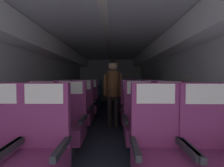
% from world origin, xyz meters
% --- Properties ---
extents(ground, '(3.36, 8.19, 0.02)m').
position_xyz_m(ground, '(0.00, 3.90, -0.01)').
color(ground, '#2D3342').
extents(fuselage_shell, '(3.24, 7.84, 2.15)m').
position_xyz_m(fuselage_shell, '(0.00, 4.14, 1.57)').
color(fuselage_shell, silver).
rests_on(fuselage_shell, ground).
extents(seat_a_left_aisle, '(0.51, 0.51, 1.14)m').
position_xyz_m(seat_a_left_aisle, '(-0.56, 1.60, 0.48)').
color(seat_a_left_aisle, '#38383D').
rests_on(seat_a_left_aisle, ground).
extents(seat_a_right_aisle, '(0.51, 0.51, 1.14)m').
position_xyz_m(seat_a_right_aisle, '(1.04, 1.59, 0.48)').
color(seat_a_right_aisle, '#38383D').
rests_on(seat_a_right_aisle, ground).
extents(seat_a_right_window, '(0.51, 0.51, 1.14)m').
position_xyz_m(seat_a_right_window, '(0.56, 1.62, 0.48)').
color(seat_a_right_window, '#38383D').
rests_on(seat_a_right_window, ground).
extents(seat_b_left_window, '(0.51, 0.51, 1.14)m').
position_xyz_m(seat_b_left_window, '(-1.03, 2.54, 0.48)').
color(seat_b_left_window, '#38383D').
rests_on(seat_b_left_window, ground).
extents(seat_b_left_aisle, '(0.51, 0.51, 1.14)m').
position_xyz_m(seat_b_left_aisle, '(-0.55, 2.52, 0.48)').
color(seat_b_left_aisle, '#38383D').
rests_on(seat_b_left_aisle, ground).
extents(seat_b_right_aisle, '(0.51, 0.51, 1.14)m').
position_xyz_m(seat_b_right_aisle, '(1.04, 2.54, 0.48)').
color(seat_b_right_aisle, '#38383D').
rests_on(seat_b_right_aisle, ground).
extents(seat_b_right_window, '(0.51, 0.51, 1.14)m').
position_xyz_m(seat_b_right_window, '(0.55, 2.54, 0.48)').
color(seat_b_right_window, '#38383D').
rests_on(seat_b_right_window, ground).
extents(seat_c_left_window, '(0.51, 0.51, 1.14)m').
position_xyz_m(seat_c_left_window, '(-1.03, 3.47, 0.48)').
color(seat_c_left_window, '#38383D').
rests_on(seat_c_left_window, ground).
extents(seat_c_left_aisle, '(0.51, 0.51, 1.14)m').
position_xyz_m(seat_c_left_aisle, '(-0.56, 3.46, 0.48)').
color(seat_c_left_aisle, '#38383D').
rests_on(seat_c_left_aisle, ground).
extents(seat_c_right_aisle, '(0.51, 0.51, 1.14)m').
position_xyz_m(seat_c_right_aisle, '(1.03, 3.45, 0.48)').
color(seat_c_right_aisle, '#38383D').
rests_on(seat_c_right_aisle, ground).
extents(seat_c_right_window, '(0.51, 0.51, 1.14)m').
position_xyz_m(seat_c_right_window, '(0.55, 3.47, 0.48)').
color(seat_c_right_window, '#38383D').
rests_on(seat_c_right_window, ground).
extents(seat_d_left_window, '(0.51, 0.51, 1.14)m').
position_xyz_m(seat_d_left_window, '(-1.02, 4.39, 0.48)').
color(seat_d_left_window, '#38383D').
rests_on(seat_d_left_window, ground).
extents(seat_d_left_aisle, '(0.51, 0.51, 1.14)m').
position_xyz_m(seat_d_left_aisle, '(-0.55, 4.40, 0.48)').
color(seat_d_left_aisle, '#38383D').
rests_on(seat_d_left_aisle, ground).
extents(seat_d_right_aisle, '(0.51, 0.51, 1.14)m').
position_xyz_m(seat_d_right_aisle, '(1.02, 4.41, 0.48)').
color(seat_d_right_aisle, '#38383D').
rests_on(seat_d_right_aisle, ground).
extents(seat_d_right_window, '(0.51, 0.51, 1.14)m').
position_xyz_m(seat_d_right_window, '(0.55, 4.39, 0.48)').
color(seat_d_right_window, '#38383D').
rests_on(seat_d_right_window, ground).
extents(seat_e_left_window, '(0.51, 0.51, 1.14)m').
position_xyz_m(seat_e_left_window, '(-1.03, 5.33, 0.48)').
color(seat_e_left_window, '#38383D').
rests_on(seat_e_left_window, ground).
extents(seat_e_left_aisle, '(0.51, 0.51, 1.14)m').
position_xyz_m(seat_e_left_aisle, '(-0.54, 5.34, 0.48)').
color(seat_e_left_aisle, '#38383D').
rests_on(seat_e_left_aisle, ground).
extents(seat_e_right_aisle, '(0.51, 0.51, 1.14)m').
position_xyz_m(seat_e_right_aisle, '(1.03, 5.32, 0.48)').
color(seat_e_right_aisle, '#38383D').
rests_on(seat_e_right_aisle, ground).
extents(seat_e_right_window, '(0.51, 0.51, 1.14)m').
position_xyz_m(seat_e_right_window, '(0.55, 5.33, 0.48)').
color(seat_e_right_window, '#38383D').
rests_on(seat_e_right_window, ground).
extents(flight_attendant, '(0.43, 0.28, 1.60)m').
position_xyz_m(flight_attendant, '(0.13, 3.73, 0.98)').
color(flight_attendant, black).
rests_on(flight_attendant, ground).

